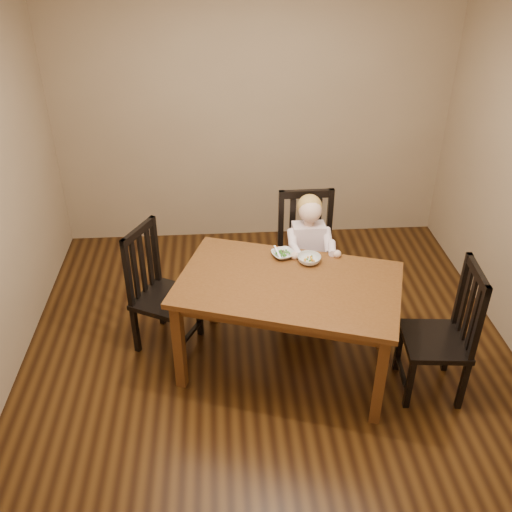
{
  "coord_description": "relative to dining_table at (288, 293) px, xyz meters",
  "views": [
    {
      "loc": [
        -0.36,
        -3.57,
        3.15
      ],
      "look_at": [
        -0.09,
        0.25,
        0.78
      ],
      "focal_mm": 40.0,
      "sensor_mm": 36.0,
      "label": 1
    }
  ],
  "objects": [
    {
      "name": "dining_table",
      "position": [
        0.0,
        0.0,
        0.0
      ],
      "size": [
        1.82,
        1.41,
        0.8
      ],
      "rotation": [
        0.0,
        0.0,
        -0.32
      ],
      "color": "#512E13",
      "rests_on": "room"
    },
    {
      "name": "room",
      "position": [
        -0.12,
        0.17,
        0.64
      ],
      "size": [
        4.01,
        4.01,
        2.71
      ],
      "color": "#44280E",
      "rests_on": "ground"
    },
    {
      "name": "chair_right",
      "position": [
        1.09,
        -0.32,
        -0.19
      ],
      "size": [
        0.48,
        0.5,
        1.08
      ],
      "rotation": [
        0.0,
        0.0,
        1.48
      ],
      "color": "black",
      "rests_on": "room"
    },
    {
      "name": "chair_child",
      "position": [
        0.24,
        0.71,
        -0.17
      ],
      "size": [
        0.49,
        0.47,
        1.13
      ],
      "rotation": [
        0.0,
        0.0,
        3.15
      ],
      "color": "black",
      "rests_on": "room"
    },
    {
      "name": "toddler",
      "position": [
        0.24,
        0.66,
        -0.01
      ],
      "size": [
        0.36,
        0.45,
        0.61
      ],
      "primitive_type": null,
      "rotation": [
        0.0,
        0.0,
        3.15
      ],
      "color": "white",
      "rests_on": "chair_child"
    },
    {
      "name": "bowl_peas",
      "position": [
        -0.0,
        0.35,
        0.11
      ],
      "size": [
        0.22,
        0.22,
        0.04
      ],
      "primitive_type": "imported",
      "rotation": [
        0.0,
        0.0,
        0.31
      ],
      "color": "silver",
      "rests_on": "dining_table"
    },
    {
      "name": "fork",
      "position": [
        -0.05,
        0.35,
        0.14
      ],
      "size": [
        0.05,
        0.13,
        0.05
      ],
      "rotation": [
        0.0,
        0.0,
        0.3
      ],
      "color": "silver",
      "rests_on": "bowl_peas"
    },
    {
      "name": "bowl_veg",
      "position": [
        0.19,
        0.25,
        0.12
      ],
      "size": [
        0.22,
        0.22,
        0.06
      ],
      "primitive_type": "imported",
      "rotation": [
        0.0,
        0.0,
        -0.29
      ],
      "color": "silver",
      "rests_on": "dining_table"
    },
    {
      "name": "chair_left",
      "position": [
        -0.99,
        0.37,
        -0.2
      ],
      "size": [
        0.6,
        0.6,
        1.06
      ],
      "rotation": [
        0.0,
        0.0,
        -2.05
      ],
      "color": "black",
      "rests_on": "room"
    }
  ]
}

